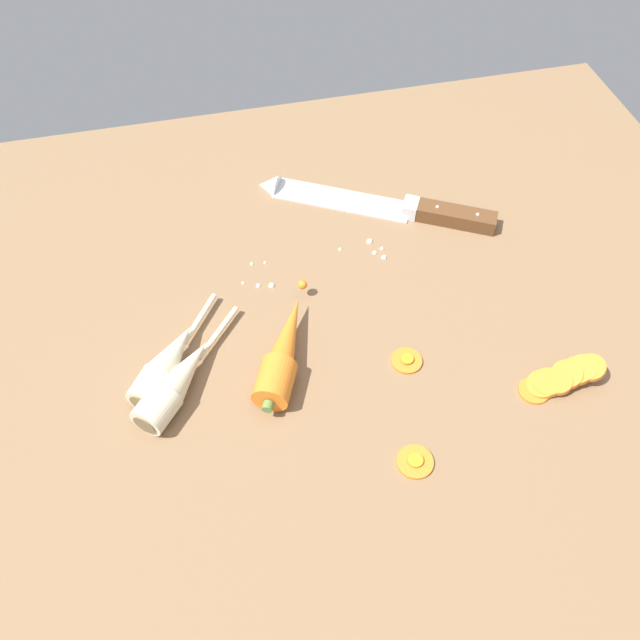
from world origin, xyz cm
name	(u,v)px	position (x,y,z in cm)	size (l,w,h in cm)	color
ground_plane	(316,325)	(0.00, 0.00, -2.00)	(120.00, 90.00, 4.00)	brown
chefs_knife	(370,203)	(11.99, 17.71, 0.65)	(32.00, 19.76, 4.18)	silver
whole_carrot	(284,351)	(-5.29, -5.98, 2.10)	(9.96, 17.64, 4.20)	orange
parsnip_front	(167,364)	(-18.69, -4.59, 1.98)	(11.76, 15.74, 4.00)	beige
parsnip_mid_left	(177,382)	(-17.82, -7.33, 1.98)	(13.82, 15.93, 4.00)	beige
carrot_slice_stack	(562,378)	(25.15, -16.20, 1.18)	(10.14, 4.12, 3.37)	orange
carrot_slice_stray_near	(407,360)	(8.86, -9.29, 0.36)	(3.69, 3.69, 0.70)	orange
carrot_slice_stray_mid	(415,461)	(5.77, -21.91, 0.36)	(3.96, 3.96, 0.70)	orange
mince_crumbs	(330,260)	(3.80, 8.40, 0.36)	(19.89, 5.64, 0.86)	beige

